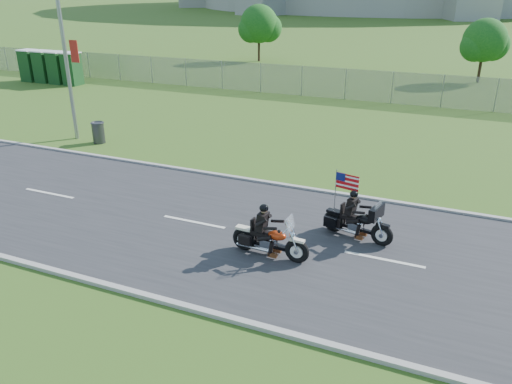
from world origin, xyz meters
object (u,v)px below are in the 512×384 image
at_px(porta_toilet_a, 72,69).
at_px(motorcycle_lead, 269,240).
at_px(porta_toilet_c, 43,67).
at_px(porta_toilet_b, 57,68).
at_px(porta_toilet_d, 29,66).
at_px(streetlight, 64,18).
at_px(motorcycle_follow, 357,223).
at_px(trash_can, 98,133).

relative_size(porta_toilet_a, motorcycle_lead, 0.99).
bearing_deg(porta_toilet_c, motorcycle_lead, -34.94).
distance_m(porta_toilet_b, porta_toilet_d, 2.80).
bearing_deg(motorcycle_lead, porta_toilet_d, 149.33).
distance_m(streetlight, porta_toilet_c, 17.34).
bearing_deg(porta_toilet_a, motorcycle_follow, -32.62).
relative_size(porta_toilet_a, porta_toilet_c, 1.00).
relative_size(motorcycle_follow, trash_can, 2.26).
bearing_deg(motorcycle_lead, streetlight, 153.71).
bearing_deg(trash_can, porta_toilet_d, 144.57).
bearing_deg(motorcycle_follow, porta_toilet_a, 159.83).
bearing_deg(trash_can, streetlight, 165.19).
relative_size(porta_toilet_b, motorcycle_lead, 0.99).
distance_m(porta_toilet_a, porta_toilet_b, 1.40).
relative_size(porta_toilet_b, motorcycle_follow, 1.03).
bearing_deg(motorcycle_follow, streetlight, 173.24).
bearing_deg(porta_toilet_c, porta_toilet_a, 0.00).
xyz_separation_m(motorcycle_follow, trash_can, (-13.49, 4.82, -0.03)).
bearing_deg(porta_toilet_c, porta_toilet_d, 180.00).
bearing_deg(motorcycle_lead, motorcycle_follow, 47.42).
distance_m(porta_toilet_b, porta_toilet_c, 1.40).
height_order(streetlight, motorcycle_follow, streetlight).
xyz_separation_m(porta_toilet_a, porta_toilet_b, (-1.40, 0.00, 0.00)).
xyz_separation_m(porta_toilet_a, motorcycle_lead, (22.96, -18.00, -0.65)).
distance_m(streetlight, porta_toilet_b, 16.33).
height_order(porta_toilet_d, motorcycle_lead, porta_toilet_d).
bearing_deg(porta_toilet_b, streetlight, -43.35).
bearing_deg(motorcycle_follow, trash_can, 172.77).
distance_m(streetlight, motorcycle_follow, 16.66).
height_order(streetlight, porta_toilet_b, streetlight).
relative_size(streetlight, porta_toilet_b, 4.35).
bearing_deg(porta_toilet_b, porta_toilet_d, 180.00).
bearing_deg(streetlight, porta_toilet_b, 136.65).
xyz_separation_m(porta_toilet_b, motorcycle_lead, (24.36, -18.00, -0.65)).
bearing_deg(motorcycle_lead, porta_toilet_a, 144.77).
height_order(porta_toilet_a, trash_can, porta_toilet_a).
relative_size(streetlight, motorcycle_lead, 4.30).
height_order(porta_toilet_c, motorcycle_follow, porta_toilet_c).
bearing_deg(porta_toilet_b, motorcycle_follow, -31.22).
bearing_deg(porta_toilet_d, motorcycle_lead, -33.53).
relative_size(porta_toilet_b, porta_toilet_c, 1.00).
relative_size(streetlight, porta_toilet_a, 4.35).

